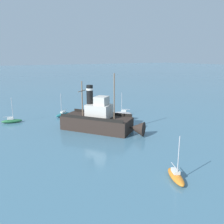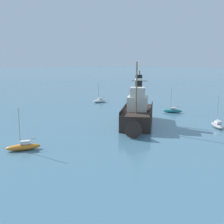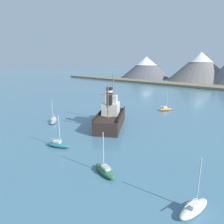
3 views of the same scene
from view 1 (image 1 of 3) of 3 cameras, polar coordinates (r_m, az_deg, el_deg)
The scene contains 6 objects.
ground_plane at distance 41.82m, azimuth -4.07°, elevation -4.19°, with size 600.00×600.00×0.00m, color #477289.
old_tugboat at distance 40.59m, azimuth -2.99°, elevation -2.02°, with size 11.20×13.63×9.90m.
sailboat_teal at distance 51.69m, azimuth -11.79°, elevation -0.52°, with size 3.89×2.71×4.90m.
sailboat_grey at distance 51.81m, azimuth 2.67°, elevation -0.21°, with size 3.56×3.36×4.90m.
sailboat_green at distance 49.50m, azimuth -23.00°, elevation -1.94°, with size 3.95×1.89×4.90m.
sailboat_orange at distance 26.39m, azimuth 15.12°, elevation -14.63°, with size 2.61×3.91×4.90m.
Camera 1 is at (17.92, 35.62, 12.63)m, focal length 38.00 mm.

